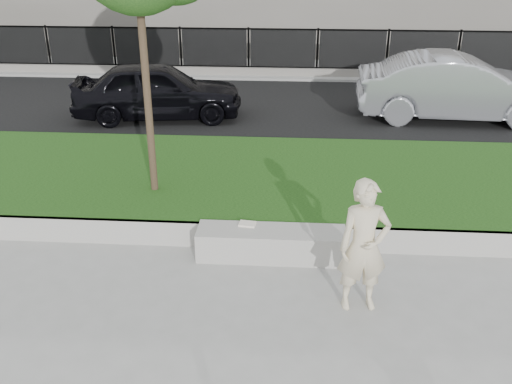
# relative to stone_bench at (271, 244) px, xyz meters

# --- Properties ---
(ground) EXTENTS (90.00, 90.00, 0.00)m
(ground) POSITION_rel_stone_bench_xyz_m (-0.64, -0.80, -0.22)
(ground) COLOR gray
(ground) RESTS_ON ground
(grass_bank) EXTENTS (34.00, 4.00, 0.40)m
(grass_bank) POSITION_rel_stone_bench_xyz_m (-0.64, 2.20, -0.02)
(grass_bank) COLOR black
(grass_bank) RESTS_ON ground
(grass_kerb) EXTENTS (34.00, 0.08, 0.40)m
(grass_kerb) POSITION_rel_stone_bench_xyz_m (-0.64, 0.24, -0.02)
(grass_kerb) COLOR #9E9C94
(grass_kerb) RESTS_ON ground
(street) EXTENTS (34.00, 7.00, 0.04)m
(street) POSITION_rel_stone_bench_xyz_m (-0.64, 7.70, -0.20)
(street) COLOR black
(street) RESTS_ON ground
(far_pavement) EXTENTS (34.00, 3.00, 0.12)m
(far_pavement) POSITION_rel_stone_bench_xyz_m (-0.64, 12.20, -0.16)
(far_pavement) COLOR gray
(far_pavement) RESTS_ON ground
(iron_fence) EXTENTS (32.00, 0.30, 1.50)m
(iron_fence) POSITION_rel_stone_bench_xyz_m (-0.64, 11.20, 0.32)
(iron_fence) COLOR slate
(iron_fence) RESTS_ON far_pavement
(stone_bench) EXTENTS (2.16, 0.54, 0.44)m
(stone_bench) POSITION_rel_stone_bench_xyz_m (0.00, 0.00, 0.00)
(stone_bench) COLOR #9E9C94
(stone_bench) RESTS_ON ground
(man) EXTENTS (0.69, 0.50, 1.74)m
(man) POSITION_rel_stone_bench_xyz_m (1.18, -1.12, 0.65)
(man) COLOR beige
(man) RESTS_ON ground
(book) EXTENTS (0.26, 0.21, 0.03)m
(book) POSITION_rel_stone_bench_xyz_m (-0.36, 0.15, 0.23)
(book) COLOR white
(book) RESTS_ON stone_bench
(car_dark) EXTENTS (4.37, 2.24, 1.42)m
(car_dark) POSITION_rel_stone_bench_xyz_m (-3.15, 6.57, 0.53)
(car_dark) COLOR black
(car_dark) RESTS_ON street
(car_silver) EXTENTS (4.94, 1.90, 1.61)m
(car_silver) POSITION_rel_stone_bench_xyz_m (4.30, 6.98, 0.62)
(car_silver) COLOR #9C9EA5
(car_silver) RESTS_ON street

